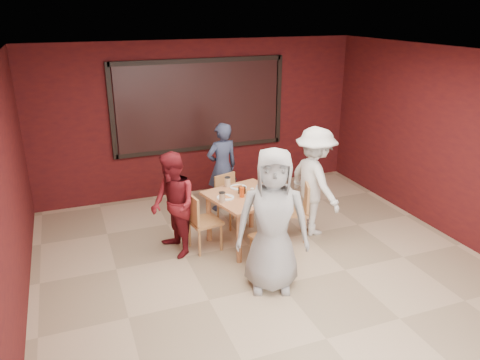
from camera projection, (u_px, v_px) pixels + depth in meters
name	position (u px, v px, depth m)	size (l,w,h in m)	color
floor	(281.00, 284.00, 5.97)	(7.00, 7.00, 0.00)	tan
window_blinds	(200.00, 106.00, 8.41)	(3.00, 0.02, 1.50)	black
dining_table	(246.00, 201.00, 6.77)	(1.20, 1.20, 0.93)	#BD7D4D
chair_front	(270.00, 235.00, 6.29)	(0.46, 0.46, 0.78)	#B38345
chair_back	(229.00, 197.00, 7.49)	(0.50, 0.50, 0.82)	#B38345
chair_left	(200.00, 219.00, 6.65)	(0.48, 0.48, 0.88)	#B38345
chair_right	(298.00, 207.00, 7.00)	(0.56, 0.56, 0.90)	#B38345
diner_front	(273.00, 221.00, 5.62)	(0.89, 0.58, 1.82)	#9E9E9E
diner_back	(222.00, 167.00, 7.92)	(0.56, 0.37, 1.54)	#333C5A
diner_left	(173.00, 205.00, 6.47)	(0.73, 0.57, 1.50)	maroon
diner_right	(315.00, 182.00, 7.08)	(1.09, 0.62, 1.68)	white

